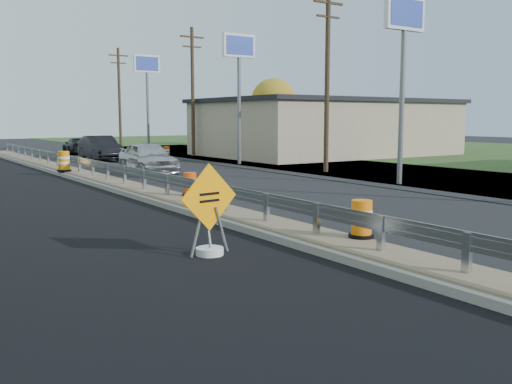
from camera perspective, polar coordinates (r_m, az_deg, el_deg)
ground at (r=16.45m, az=-2.93°, el=-2.62°), size 140.00×140.00×0.00m
grass_verge_far at (r=45.25m, az=24.17°, el=3.17°), size 40.00×120.00×0.03m
median at (r=23.59m, az=-12.98°, el=0.53°), size 1.60×55.00×0.23m
guardrail at (r=24.46m, az=-13.86°, el=2.20°), size 0.10×46.15×0.72m
retail_building_near at (r=44.82m, az=7.02°, el=6.47°), size 18.50×12.50×4.27m
pylon_sign_south at (r=25.55m, az=14.59°, el=15.32°), size 2.20×0.30×7.90m
pylon_sign_mid at (r=35.51m, az=-1.72°, el=13.27°), size 2.20×0.30×7.90m
pylon_sign_north at (r=47.90m, az=-10.86°, el=11.63°), size 2.20×0.30×7.90m
utility_pole_smid at (r=30.35m, az=7.13°, el=11.28°), size 1.90×0.26×9.40m
utility_pole_nmid at (r=42.82m, az=-6.35°, el=10.16°), size 1.90×0.26×9.40m
utility_pole_north at (r=56.53m, az=-13.50°, el=9.33°), size 1.90×0.26×9.40m
tree_far_yellow at (r=58.95m, az=1.78°, el=9.06°), size 4.62×4.62×6.86m
caution_sign at (r=11.97m, az=-4.67°, el=-4.05°), size 1.40×0.59×1.94m
barrel_median_near at (r=12.84m, az=10.51°, el=-2.73°), size 0.57×0.57×0.84m
barrel_median_mid at (r=19.52m, az=-6.60°, el=0.74°), size 0.54×0.54×0.79m
barrel_median_far at (r=29.74m, az=-18.66°, el=2.88°), size 0.68×0.68×1.00m
barrel_shoulder_mid at (r=41.62m, az=-8.93°, el=3.94°), size 0.56×0.56×0.82m
car_silver at (r=29.86m, az=-10.75°, el=3.39°), size 2.23×4.97×1.66m
car_dark_mid at (r=39.99m, az=-15.31°, el=4.26°), size 1.91×5.09×1.66m
car_dark_far at (r=47.62m, az=-17.40°, el=4.43°), size 2.35×4.69×1.31m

